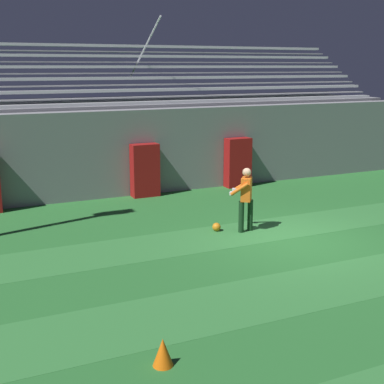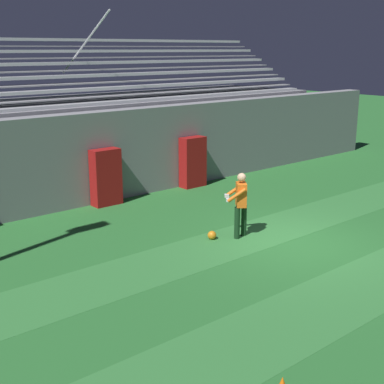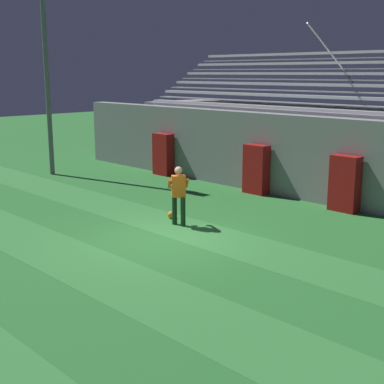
# 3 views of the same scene
# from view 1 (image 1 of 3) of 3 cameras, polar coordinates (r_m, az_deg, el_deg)

# --- Properties ---
(ground_plane) EXTENTS (80.00, 80.00, 0.00)m
(ground_plane) POSITION_cam_1_polar(r_m,az_deg,el_deg) (13.33, 10.95, -5.22)
(ground_plane) COLOR #286B2D
(turf_stripe_mid) EXTENTS (28.00, 1.78, 0.01)m
(turf_stripe_mid) POSITION_cam_1_polar(r_m,az_deg,el_deg) (11.57, 18.03, -8.55)
(turf_stripe_mid) COLOR #337A38
(turf_stripe_mid) RESTS_ON ground
(turf_stripe_far) EXTENTS (28.00, 1.78, 0.01)m
(turf_stripe_far) POSITION_cam_1_polar(r_m,az_deg,el_deg) (14.21, 8.34, -3.94)
(turf_stripe_far) COLOR #337A38
(turf_stripe_far) RESTS_ON ground
(back_wall) EXTENTS (24.00, 0.60, 2.80)m
(back_wall) POSITION_cam_1_polar(r_m,az_deg,el_deg) (18.53, -0.59, 4.67)
(back_wall) COLOR gray
(back_wall) RESTS_ON ground
(padding_pillar_gate_left) EXTENTS (0.90, 0.44, 1.73)m
(padding_pillar_gate_left) POSITION_cam_1_polar(r_m,az_deg,el_deg) (17.48, -5.04, 2.31)
(padding_pillar_gate_left) COLOR maroon
(padding_pillar_gate_left) RESTS_ON ground
(padding_pillar_gate_right) EXTENTS (0.90, 0.44, 1.73)m
(padding_pillar_gate_right) POSITION_cam_1_polar(r_m,az_deg,el_deg) (18.90, 4.91, 3.15)
(padding_pillar_gate_right) COLOR maroon
(padding_pillar_gate_right) RESTS_ON ground
(bleacher_stand) EXTENTS (18.00, 4.75, 5.83)m
(bleacher_stand) POSITION_cam_1_polar(r_m,az_deg,el_deg) (20.98, -3.61, 5.96)
(bleacher_stand) COLOR gray
(bleacher_stand) RESTS_ON ground
(goalkeeper) EXTENTS (0.73, 0.74, 1.67)m
(goalkeeper) POSITION_cam_1_polar(r_m,az_deg,el_deg) (13.71, 5.73, -0.37)
(goalkeeper) COLOR #143319
(goalkeeper) RESTS_ON ground
(soccer_ball) EXTENTS (0.22, 0.22, 0.22)m
(soccer_ball) POSITION_cam_1_polar(r_m,az_deg,el_deg) (13.89, 2.63, -3.75)
(soccer_ball) COLOR orange
(soccer_ball) RESTS_ON ground
(traffic_cone) EXTENTS (0.30, 0.30, 0.42)m
(traffic_cone) POSITION_cam_1_polar(r_m,az_deg,el_deg) (7.94, -3.12, -16.69)
(traffic_cone) COLOR orange
(traffic_cone) RESTS_ON ground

